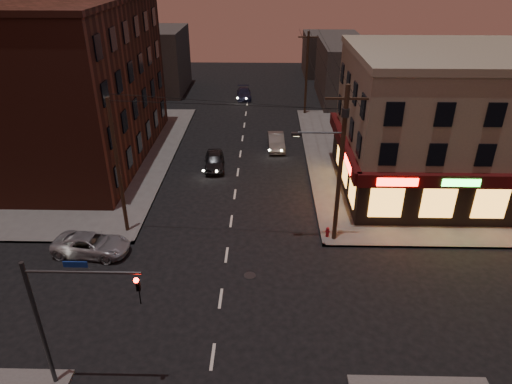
{
  "coord_description": "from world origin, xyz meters",
  "views": [
    {
      "loc": [
        2.34,
        -19.01,
        16.44
      ],
      "look_at": [
        1.76,
        6.3,
        3.2
      ],
      "focal_mm": 32.0,
      "sensor_mm": 36.0,
      "label": 1
    }
  ],
  "objects_px": {
    "suv_cross": "(91,244)",
    "sedan_far": "(244,94)",
    "fire_hydrant": "(328,231)",
    "sedan_mid": "(276,141)",
    "sedan_near": "(214,161)"
  },
  "relations": [
    {
      "from": "suv_cross",
      "to": "fire_hydrant",
      "type": "xyz_separation_m",
      "value": [
        14.69,
        2.0,
        -0.12
      ]
    },
    {
      "from": "sedan_mid",
      "to": "sedan_far",
      "type": "xyz_separation_m",
      "value": [
        -3.83,
        16.83,
        -0.06
      ]
    },
    {
      "from": "suv_cross",
      "to": "sedan_far",
      "type": "height_order",
      "value": "suv_cross"
    },
    {
      "from": "suv_cross",
      "to": "sedan_mid",
      "type": "relative_size",
      "value": 1.11
    },
    {
      "from": "sedan_near",
      "to": "sedan_far",
      "type": "relative_size",
      "value": 0.94
    },
    {
      "from": "sedan_near",
      "to": "fire_hydrant",
      "type": "height_order",
      "value": "sedan_near"
    },
    {
      "from": "suv_cross",
      "to": "sedan_mid",
      "type": "xyz_separation_m",
      "value": [
        11.61,
        17.45,
        0.05
      ]
    },
    {
      "from": "suv_cross",
      "to": "fire_hydrant",
      "type": "height_order",
      "value": "suv_cross"
    },
    {
      "from": "sedan_mid",
      "to": "fire_hydrant",
      "type": "distance_m",
      "value": 15.75
    },
    {
      "from": "sedan_near",
      "to": "fire_hydrant",
      "type": "bearing_deg",
      "value": -57.26
    },
    {
      "from": "suv_cross",
      "to": "fire_hydrant",
      "type": "distance_m",
      "value": 14.83
    },
    {
      "from": "sedan_near",
      "to": "suv_cross",
      "type": "bearing_deg",
      "value": -121.24
    },
    {
      "from": "sedan_far",
      "to": "fire_hydrant",
      "type": "height_order",
      "value": "sedan_far"
    },
    {
      "from": "sedan_far",
      "to": "sedan_mid",
      "type": "bearing_deg",
      "value": -81.67
    },
    {
      "from": "suv_cross",
      "to": "sedan_far",
      "type": "xyz_separation_m",
      "value": [
        7.78,
        34.28,
        -0.01
      ]
    }
  ]
}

